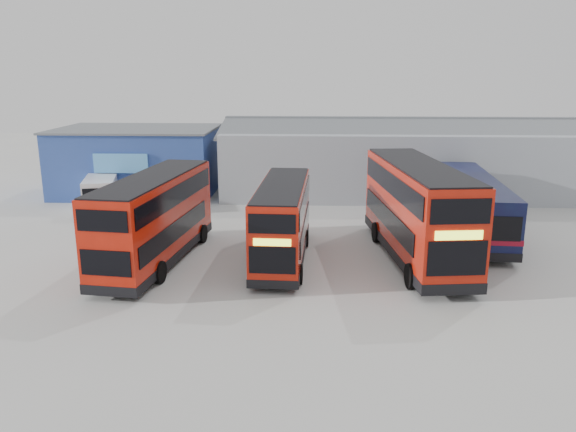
# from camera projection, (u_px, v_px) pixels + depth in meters

# --- Properties ---
(ground_plane) EXTENTS (120.00, 120.00, 0.00)m
(ground_plane) POSITION_uv_depth(u_px,v_px,m) (316.00, 274.00, 27.03)
(ground_plane) COLOR #ABABA5
(ground_plane) RESTS_ON ground
(office_block) EXTENTS (12.30, 8.32, 5.12)m
(office_block) POSITION_uv_depth(u_px,v_px,m) (138.00, 160.00, 44.36)
(office_block) COLOR navy
(office_block) RESTS_ON ground
(maintenance_shed) EXTENTS (30.50, 12.00, 5.89)m
(maintenance_shed) POSITION_uv_depth(u_px,v_px,m) (414.00, 158.00, 45.37)
(maintenance_shed) COLOR #9BA1A9
(maintenance_shed) RESTS_ON ground
(double_decker_left) EXTENTS (3.81, 10.81, 4.48)m
(double_decker_left) POSITION_uv_depth(u_px,v_px,m) (155.00, 220.00, 28.05)
(double_decker_left) COLOR red
(double_decker_left) RESTS_ON ground
(double_decker_centre) EXTENTS (2.70, 9.59, 4.02)m
(double_decker_centre) POSITION_uv_depth(u_px,v_px,m) (282.00, 223.00, 28.49)
(double_decker_centre) COLOR red
(double_decker_centre) RESTS_ON ground
(double_decker_right) EXTENTS (4.11, 11.96, 4.96)m
(double_decker_right) POSITION_uv_depth(u_px,v_px,m) (417.00, 212.00, 28.62)
(double_decker_right) COLOR red
(double_decker_right) RESTS_ON ground
(single_decker_blue) EXTENTS (3.74, 12.56, 3.36)m
(single_decker_blue) POSITION_uv_depth(u_px,v_px,m) (470.00, 207.00, 33.22)
(single_decker_blue) COLOR #0D183C
(single_decker_blue) RESTS_ON ground
(panel_van) EXTENTS (3.23, 5.46, 2.24)m
(panel_van) POSITION_uv_depth(u_px,v_px,m) (102.00, 190.00, 39.62)
(panel_van) COLOR white
(panel_van) RESTS_ON ground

